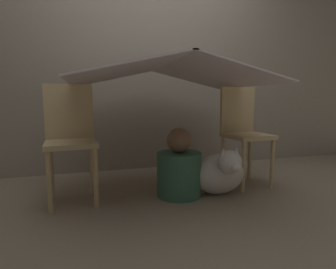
{
  "coord_description": "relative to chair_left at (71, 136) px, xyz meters",
  "views": [
    {
      "loc": [
        -0.6,
        -1.79,
        0.76
      ],
      "look_at": [
        0.0,
        0.24,
        0.49
      ],
      "focal_mm": 28.0,
      "sensor_mm": 36.0,
      "label": 1
    }
  ],
  "objects": [
    {
      "name": "chair_left",
      "position": [
        0.0,
        0.0,
        0.0
      ],
      "size": [
        0.39,
        0.39,
        0.89
      ],
      "rotation": [
        0.0,
        0.0,
        0.09
      ],
      "color": "#D1B27F",
      "rests_on": "ground_plane"
    },
    {
      "name": "ground_plane",
      "position": [
        0.75,
        -0.3,
        -0.5
      ],
      "size": [
        8.8,
        8.8,
        0.0
      ],
      "primitive_type": "plane",
      "color": "gray"
    },
    {
      "name": "sheet_canopy",
      "position": [
        0.75,
        -0.07,
        0.48
      ],
      "size": [
        1.49,
        1.15,
        0.18
      ],
      "color": "silver"
    },
    {
      "name": "wall_back",
      "position": [
        0.75,
        0.81,
        0.75
      ],
      "size": [
        7.0,
        0.05,
        2.5
      ],
      "color": "gray",
      "rests_on": "ground_plane"
    },
    {
      "name": "dog",
      "position": [
        1.15,
        -0.23,
        -0.3
      ],
      "size": [
        0.44,
        0.42,
        0.42
      ],
      "color": "silver",
      "rests_on": "ground_plane"
    },
    {
      "name": "person_front",
      "position": [
        0.82,
        -0.15,
        -0.28
      ],
      "size": [
        0.36,
        0.36,
        0.55
      ],
      "color": "#38664C",
      "rests_on": "ground_plane"
    },
    {
      "name": "chair_right",
      "position": [
        1.49,
        0.0,
        0.0
      ],
      "size": [
        0.39,
        0.39,
        0.89
      ],
      "rotation": [
        0.0,
        0.0,
        0.08
      ],
      "color": "#D1B27F",
      "rests_on": "ground_plane"
    }
  ]
}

